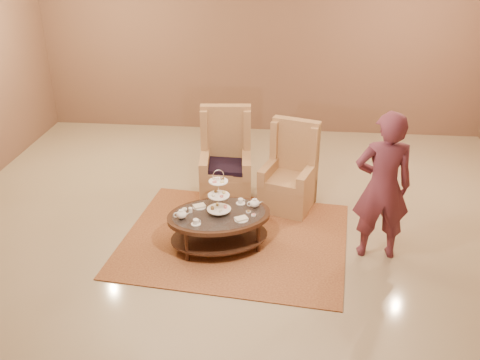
# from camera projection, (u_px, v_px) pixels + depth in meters

# --- Properties ---
(ground) EXTENTS (8.00, 8.00, 0.00)m
(ground) POSITION_uv_depth(u_px,v_px,m) (240.00, 244.00, 6.59)
(ground) COLOR tan
(ground) RESTS_ON ground
(ceiling) EXTENTS (8.00, 8.00, 0.02)m
(ceiling) POSITION_uv_depth(u_px,v_px,m) (240.00, 244.00, 6.59)
(ceiling) COLOR silver
(ceiling) RESTS_ON ground
(wall_back) EXTENTS (8.00, 0.04, 3.50)m
(wall_back) POSITION_uv_depth(u_px,v_px,m) (262.00, 36.00, 9.39)
(wall_back) COLOR brown
(wall_back) RESTS_ON ground
(rug) EXTENTS (2.95, 2.54, 0.01)m
(rug) POSITION_uv_depth(u_px,v_px,m) (235.00, 239.00, 6.68)
(rug) COLOR #AD723D
(rug) RESTS_ON ground
(tea_table) EXTENTS (1.45, 1.20, 1.04)m
(tea_table) POSITION_uv_depth(u_px,v_px,m) (219.00, 220.00, 6.37)
(tea_table) COLOR black
(tea_table) RESTS_ON ground
(armchair_left) EXTENTS (0.76, 0.79, 1.30)m
(armchair_left) POSITION_uv_depth(u_px,v_px,m) (226.00, 168.00, 7.55)
(armchair_left) COLOR tan
(armchair_left) RESTS_ON ground
(armchair_right) EXTENTS (0.82, 0.84, 1.20)m
(armchair_right) POSITION_uv_depth(u_px,v_px,m) (290.00, 179.00, 7.31)
(armchair_right) COLOR tan
(armchair_right) RESTS_ON ground
(person) EXTENTS (0.67, 0.45, 1.79)m
(person) POSITION_uv_depth(u_px,v_px,m) (383.00, 187.00, 6.01)
(person) COLOR #602938
(person) RESTS_ON ground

